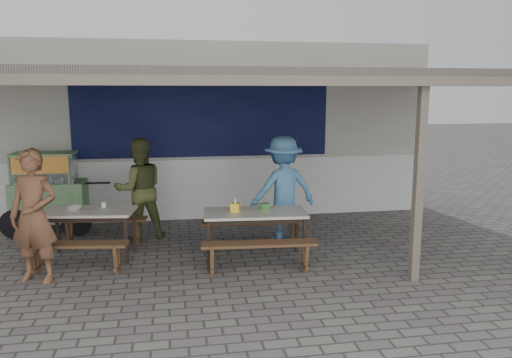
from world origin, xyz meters
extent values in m
plane|color=#65615B|center=(0.00, 0.00, 0.00)|extent=(60.00, 60.00, 0.00)
cube|color=beige|center=(0.00, 3.60, 1.75)|extent=(9.00, 1.20, 3.50)
cube|color=white|center=(0.00, 2.97, 0.60)|extent=(9.00, 0.10, 1.20)
cube|color=#0F1648|center=(-0.20, 2.98, 2.05)|extent=(5.00, 0.03, 1.60)
cube|color=#554F49|center=(0.00, 1.00, 2.75)|extent=(9.00, 4.20, 0.12)
cube|color=#716455|center=(0.00, -1.05, 2.65)|extent=(9.00, 0.12, 0.12)
cube|color=#716455|center=(2.35, -0.90, 1.35)|extent=(0.11, 0.11, 2.70)
cube|color=beige|center=(-2.10, 0.79, 0.73)|extent=(1.41, 0.87, 0.04)
cube|color=black|center=(-2.10, 0.79, 0.67)|extent=(1.30, 0.76, 0.06)
cube|color=black|center=(-2.73, 0.60, 0.35)|extent=(0.05, 0.05, 0.71)
cube|color=black|center=(-1.54, 0.43, 0.35)|extent=(0.05, 0.05, 0.71)
cube|color=black|center=(-2.65, 1.16, 0.35)|extent=(0.05, 0.05, 0.71)
cube|color=black|center=(-1.46, 0.99, 0.35)|extent=(0.05, 0.05, 0.71)
cube|color=brown|center=(-2.20, 0.10, 0.43)|extent=(1.45, 0.48, 0.04)
cube|color=brown|center=(-2.75, 0.18, 0.21)|extent=(0.09, 0.28, 0.41)
cube|color=brown|center=(-1.64, 0.02, 0.21)|extent=(0.09, 0.28, 0.41)
cube|color=brown|center=(-2.00, 1.49, 0.43)|extent=(1.45, 0.48, 0.04)
cube|color=brown|center=(-2.56, 1.57, 0.21)|extent=(0.09, 0.28, 0.41)
cube|color=brown|center=(-1.44, 1.41, 0.21)|extent=(0.09, 0.28, 0.41)
cube|color=beige|center=(0.37, 0.28, 0.73)|extent=(1.57, 0.85, 0.04)
cube|color=black|center=(0.37, 0.28, 0.67)|extent=(1.46, 0.74, 0.06)
cube|color=black|center=(-0.35, 0.02, 0.35)|extent=(0.05, 0.05, 0.71)
cube|color=black|center=(1.04, -0.08, 0.35)|extent=(0.05, 0.05, 0.71)
cube|color=black|center=(-0.31, 0.64, 0.35)|extent=(0.05, 0.05, 0.71)
cube|color=black|center=(1.09, 0.54, 0.35)|extent=(0.05, 0.05, 0.71)
cube|color=brown|center=(0.32, -0.31, 0.43)|extent=(1.63, 0.40, 0.04)
cube|color=brown|center=(-0.33, -0.26, 0.21)|extent=(0.07, 0.28, 0.41)
cube|color=brown|center=(0.98, -0.36, 0.21)|extent=(0.07, 0.28, 0.41)
cube|color=brown|center=(0.41, 0.86, 0.43)|extent=(1.63, 0.40, 0.04)
cube|color=brown|center=(-0.25, 0.91, 0.21)|extent=(0.07, 0.28, 0.41)
cube|color=brown|center=(1.07, 0.82, 0.21)|extent=(0.07, 0.28, 0.41)
cube|color=#7AA06A|center=(-3.03, 2.40, 0.60)|extent=(1.26, 0.67, 0.65)
cube|color=#7AA06A|center=(-3.03, 2.40, 0.26)|extent=(1.22, 0.63, 0.05)
cylinder|color=black|center=(-3.54, 2.05, 0.26)|extent=(0.52, 0.05, 0.52)
cylinder|color=black|center=(-2.52, 2.04, 0.26)|extent=(0.52, 0.05, 0.52)
cube|color=silver|center=(-3.08, 2.40, 1.19)|extent=(1.03, 0.57, 0.51)
cube|color=#7AA06A|center=(-3.08, 2.40, 1.44)|extent=(1.07, 0.61, 0.04)
cube|color=#E74D36|center=(-3.08, 2.10, 1.27)|extent=(0.93, 0.03, 0.30)
cylinder|color=black|center=(-2.28, 2.39, 0.88)|extent=(0.65, 0.05, 0.04)
imported|color=brown|center=(-2.67, -0.07, 0.90)|extent=(0.76, 0.61, 1.80)
imported|color=#4A5029|center=(-1.40, 1.70, 0.88)|extent=(0.97, 0.83, 1.75)
imported|color=#4F88BA|center=(1.00, 1.17, 0.90)|extent=(1.26, 0.86, 1.80)
cube|color=yellow|center=(0.07, 0.32, 0.82)|extent=(0.17, 0.17, 0.13)
cube|color=#3D8038|center=(0.53, 0.36, 0.80)|extent=(0.18, 0.16, 0.10)
cylinder|color=white|center=(-1.90, 0.96, 0.79)|extent=(0.07, 0.07, 0.08)
imported|color=white|center=(-2.32, 0.86, 0.78)|extent=(0.25, 0.25, 0.05)
camera|label=1|loc=(-0.87, -6.89, 2.52)|focal=35.00mm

